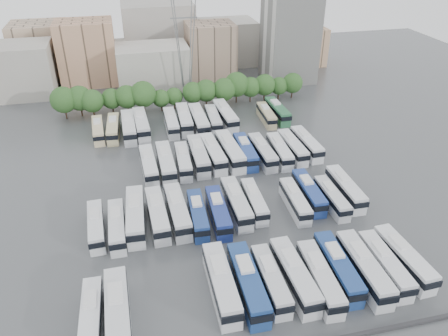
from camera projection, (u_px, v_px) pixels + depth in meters
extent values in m
plane|color=#424447|center=(220.00, 196.00, 78.27)|extent=(220.00, 220.00, 0.00)
cylinder|color=black|center=(66.00, 114.00, 107.14)|extent=(0.36, 0.36, 2.66)
sphere|color=#234C1E|center=(63.00, 100.00, 105.31)|extent=(6.38, 6.38, 6.38)
cylinder|color=black|center=(82.00, 111.00, 108.50)|extent=(0.36, 0.36, 2.56)
sphere|color=#234C1E|center=(79.00, 98.00, 106.74)|extent=(6.15, 6.15, 6.15)
cylinder|color=black|center=(94.00, 113.00, 107.87)|extent=(0.36, 0.36, 2.35)
sphere|color=#234C1E|center=(92.00, 101.00, 106.26)|extent=(5.63, 5.63, 5.63)
cylinder|color=black|center=(113.00, 109.00, 110.16)|extent=(0.36, 0.36, 2.12)
sphere|color=#234C1E|center=(112.00, 99.00, 108.71)|extent=(5.09, 5.09, 5.09)
cylinder|color=black|center=(128.00, 109.00, 109.98)|extent=(0.36, 0.36, 2.42)
sphere|color=#234C1E|center=(127.00, 97.00, 108.32)|extent=(5.80, 5.80, 5.80)
cylinder|color=black|center=(144.00, 108.00, 110.28)|extent=(0.36, 0.36, 2.70)
sphere|color=#234C1E|center=(143.00, 94.00, 108.42)|extent=(6.49, 6.49, 6.49)
cylinder|color=black|center=(162.00, 108.00, 111.58)|extent=(0.36, 0.36, 1.85)
sphere|color=#234C1E|center=(161.00, 98.00, 110.31)|extent=(4.43, 4.43, 4.43)
cylinder|color=black|center=(175.00, 106.00, 112.74)|extent=(0.36, 0.36, 1.86)
sphere|color=#234C1E|center=(174.00, 96.00, 111.47)|extent=(4.45, 4.45, 4.45)
cylinder|color=black|center=(193.00, 104.00, 113.36)|extent=(0.36, 0.36, 2.25)
sphere|color=#234C1E|center=(193.00, 92.00, 111.82)|extent=(5.40, 5.40, 5.40)
cylinder|color=black|center=(206.00, 102.00, 113.86)|extent=(0.36, 0.36, 2.39)
sphere|color=#234C1E|center=(206.00, 91.00, 112.22)|extent=(5.72, 5.72, 5.72)
cylinder|color=black|center=(224.00, 102.00, 114.28)|extent=(0.36, 0.36, 2.46)
sphere|color=#234C1E|center=(224.00, 89.00, 112.59)|extent=(5.90, 5.90, 5.90)
cylinder|color=black|center=(236.00, 98.00, 116.33)|extent=(0.36, 0.36, 2.71)
sphere|color=#234C1E|center=(236.00, 84.00, 114.47)|extent=(6.50, 6.50, 6.50)
cylinder|color=black|center=(250.00, 98.00, 116.94)|extent=(0.36, 0.36, 2.21)
sphere|color=#234C1E|center=(250.00, 87.00, 115.43)|extent=(5.31, 5.31, 5.31)
cylinder|color=black|center=(264.00, 96.00, 117.74)|extent=(0.36, 0.36, 2.36)
sphere|color=#234C1E|center=(265.00, 85.00, 116.12)|extent=(5.68, 5.68, 5.68)
cylinder|color=black|center=(278.00, 95.00, 118.86)|extent=(0.36, 0.36, 1.98)
sphere|color=#234C1E|center=(279.00, 86.00, 117.50)|extent=(4.75, 4.75, 4.75)
cylinder|color=black|center=(292.00, 94.00, 119.47)|extent=(0.36, 0.36, 2.27)
sphere|color=#234C1E|center=(293.00, 83.00, 117.91)|extent=(5.45, 5.45, 5.45)
cube|color=#9E998E|center=(19.00, 70.00, 118.55)|extent=(18.00, 14.00, 14.00)
cube|color=tan|center=(87.00, 53.00, 126.12)|extent=(16.00, 12.00, 18.00)
cube|color=#ADA89E|center=(153.00, 67.00, 124.45)|extent=(20.00, 14.00, 12.00)
cube|color=gray|center=(211.00, 50.00, 132.02)|extent=(14.00, 12.00, 16.00)
cube|color=gray|center=(159.00, 35.00, 140.02)|extent=(22.00, 16.00, 20.00)
cube|color=tan|center=(41.00, 50.00, 132.27)|extent=(16.00, 14.00, 16.00)
cube|color=#A39E93|center=(227.00, 42.00, 144.18)|extent=(18.00, 14.00, 14.00)
cube|color=tan|center=(302.00, 46.00, 144.36)|extent=(14.00, 12.00, 12.00)
cube|color=gray|center=(123.00, 58.00, 135.15)|extent=(12.00, 10.00, 10.00)
cube|color=silver|center=(290.00, 36.00, 127.10)|extent=(14.00, 14.00, 26.00)
cylinder|color=slate|center=(178.00, 37.00, 109.99)|extent=(2.90, 2.91, 33.83)
cylinder|color=slate|center=(176.00, 33.00, 113.35)|extent=(2.90, 2.91, 33.83)
cylinder|color=slate|center=(193.00, 36.00, 110.78)|extent=(2.90, 2.91, 33.83)
cylinder|color=slate|center=(191.00, 32.00, 114.14)|extent=(2.90, 2.91, 33.83)
cube|color=slate|center=(184.00, 18.00, 110.00)|extent=(7.00, 0.30, 0.30)
cube|color=silver|center=(92.00, 318.00, 52.88)|extent=(2.59, 10.90, 3.07)
cube|color=black|center=(91.00, 316.00, 52.47)|extent=(2.70, 11.07, 0.90)
cube|color=silver|center=(90.00, 299.00, 53.15)|extent=(1.61, 2.93, 0.40)
cube|color=silver|center=(118.00, 315.00, 52.90)|extent=(2.99, 12.97, 3.66)
cube|color=black|center=(117.00, 312.00, 52.41)|extent=(3.12, 13.17, 1.08)
cube|color=silver|center=(115.00, 293.00, 53.20)|extent=(1.89, 3.48, 0.47)
cube|color=silver|center=(221.00, 284.00, 57.36)|extent=(2.83, 12.76, 3.61)
cube|color=black|center=(221.00, 281.00, 56.88)|extent=(2.96, 12.96, 1.06)
cube|color=silver|center=(219.00, 264.00, 57.67)|extent=(1.84, 3.41, 0.47)
cube|color=navy|center=(248.00, 284.00, 57.37)|extent=(2.88, 12.79, 3.61)
cube|color=black|center=(248.00, 281.00, 56.89)|extent=(3.01, 12.99, 1.06)
cube|color=silver|center=(245.00, 264.00, 57.68)|extent=(1.85, 3.43, 0.47)
cube|color=silver|center=(271.00, 281.00, 58.16)|extent=(2.49, 11.28, 3.19)
cube|color=black|center=(271.00, 278.00, 57.74)|extent=(2.60, 11.45, 0.94)
cube|color=silver|center=(268.00, 263.00, 58.44)|extent=(1.62, 3.02, 0.41)
cube|color=silver|center=(294.00, 276.00, 58.65)|extent=(2.92, 12.50, 3.53)
cube|color=black|center=(295.00, 273.00, 58.18)|extent=(3.05, 12.69, 1.04)
cube|color=silver|center=(291.00, 257.00, 58.94)|extent=(1.84, 3.36, 0.46)
cube|color=silver|center=(319.00, 279.00, 58.36)|extent=(3.14, 12.08, 3.39)
cube|color=black|center=(320.00, 276.00, 57.90)|extent=(3.27, 12.27, 1.00)
cube|color=silver|center=(317.00, 260.00, 58.66)|extent=(1.85, 3.27, 0.44)
cube|color=navy|center=(337.00, 268.00, 60.05)|extent=(3.08, 12.14, 3.41)
cube|color=black|center=(339.00, 265.00, 59.59)|extent=(3.21, 12.33, 1.00)
cube|color=silver|center=(335.00, 250.00, 60.35)|extent=(1.85, 3.28, 0.44)
cube|color=silver|center=(364.00, 269.00, 59.82)|extent=(3.01, 12.72, 3.58)
cube|color=black|center=(365.00, 266.00, 59.34)|extent=(3.14, 12.91, 1.05)
cube|color=silver|center=(360.00, 250.00, 60.13)|extent=(1.88, 3.42, 0.46)
cube|color=silver|center=(384.00, 265.00, 60.63)|extent=(2.71, 11.66, 3.29)
cube|color=black|center=(386.00, 263.00, 60.19)|extent=(2.83, 11.84, 0.97)
cube|color=silver|center=(381.00, 248.00, 60.91)|extent=(1.71, 3.13, 0.43)
cube|color=silver|center=(403.00, 259.00, 61.72)|extent=(3.07, 11.91, 3.34)
cube|color=black|center=(405.00, 256.00, 61.27)|extent=(3.20, 12.09, 0.98)
cube|color=silver|center=(400.00, 242.00, 61.99)|extent=(1.82, 3.22, 0.43)
cube|color=silver|center=(96.00, 227.00, 68.33)|extent=(2.77, 10.77, 3.03)
cube|color=black|center=(96.00, 224.00, 67.93)|extent=(2.89, 10.94, 0.89)
cube|color=silver|center=(94.00, 213.00, 68.57)|extent=(1.65, 2.92, 0.39)
cube|color=silver|center=(117.00, 227.00, 68.18)|extent=(2.42, 11.10, 3.14)
cube|color=black|center=(117.00, 224.00, 67.76)|extent=(2.53, 11.27, 0.92)
cube|color=silver|center=(115.00, 212.00, 68.44)|extent=(1.59, 2.97, 0.41)
cube|color=silver|center=(136.00, 216.00, 70.13)|extent=(3.30, 12.91, 3.63)
cube|color=black|center=(135.00, 213.00, 69.65)|extent=(3.44, 13.10, 1.07)
cube|color=silver|center=(134.00, 200.00, 70.46)|extent=(1.97, 3.49, 0.47)
cube|color=silver|center=(158.00, 215.00, 70.58)|extent=(2.94, 12.21, 3.44)
cube|color=black|center=(157.00, 212.00, 70.13)|extent=(3.07, 12.39, 1.01)
cube|color=silver|center=(155.00, 200.00, 70.87)|extent=(1.82, 3.29, 0.44)
cube|color=silver|center=(178.00, 212.00, 71.28)|extent=(3.00, 12.45, 3.51)
cube|color=black|center=(178.00, 209.00, 70.81)|extent=(3.13, 12.64, 1.03)
cube|color=silver|center=(175.00, 197.00, 71.57)|extent=(1.85, 3.35, 0.45)
cube|color=navy|center=(198.00, 215.00, 70.82)|extent=(2.85, 11.08, 3.11)
cube|color=black|center=(198.00, 213.00, 70.41)|extent=(2.97, 11.25, 0.92)
cube|color=silver|center=(196.00, 202.00, 71.10)|extent=(1.69, 3.00, 0.40)
cube|color=navy|center=(218.00, 213.00, 71.27)|extent=(2.86, 11.62, 3.27)
cube|color=black|center=(218.00, 210.00, 70.84)|extent=(2.99, 11.80, 0.96)
cube|color=silver|center=(217.00, 198.00, 71.56)|extent=(1.74, 3.13, 0.42)
cube|color=silver|center=(236.00, 204.00, 73.35)|extent=(2.66, 12.21, 3.46)
cube|color=black|center=(237.00, 201.00, 72.89)|extent=(2.78, 12.40, 1.02)
cube|color=silver|center=(234.00, 189.00, 73.64)|extent=(1.75, 3.26, 0.45)
cube|color=silver|center=(254.00, 202.00, 74.23)|extent=(2.55, 10.70, 3.02)
cube|color=black|center=(254.00, 199.00, 73.82)|extent=(2.67, 10.86, 0.89)
cube|color=silver|center=(253.00, 189.00, 74.49)|extent=(1.59, 2.88, 0.39)
cube|color=silver|center=(295.00, 201.00, 74.25)|extent=(2.73, 10.89, 3.06)
cube|color=black|center=(295.00, 199.00, 73.84)|extent=(2.84, 11.05, 0.90)
cube|color=silver|center=(293.00, 189.00, 74.52)|extent=(1.65, 2.94, 0.40)
cube|color=navy|center=(309.00, 193.00, 76.42)|extent=(2.78, 11.42, 3.22)
cube|color=black|center=(309.00, 190.00, 75.99)|extent=(2.90, 11.60, 0.95)
cube|color=silver|center=(307.00, 180.00, 76.70)|extent=(1.70, 3.08, 0.42)
cube|color=silver|center=(331.00, 198.00, 75.11)|extent=(2.27, 10.58, 3.00)
cube|color=black|center=(332.00, 196.00, 74.71)|extent=(2.38, 10.74, 0.88)
cube|color=silver|center=(329.00, 186.00, 75.36)|extent=(1.51, 2.82, 0.39)
cube|color=silver|center=(345.00, 189.00, 77.26)|extent=(2.68, 11.77, 3.32)
cube|color=black|center=(346.00, 187.00, 76.82)|extent=(2.80, 11.94, 0.98)
cube|color=silver|center=(343.00, 176.00, 77.55)|extent=(1.71, 3.15, 0.43)
cube|color=silver|center=(149.00, 166.00, 84.42)|extent=(2.85, 11.93, 3.36)
cube|color=black|center=(149.00, 163.00, 83.97)|extent=(2.98, 12.11, 0.99)
cube|color=silver|center=(147.00, 154.00, 84.70)|extent=(1.77, 3.21, 0.44)
cube|color=silver|center=(166.00, 163.00, 84.96)|extent=(2.70, 12.66, 3.59)
cube|color=black|center=(166.00, 161.00, 84.48)|extent=(2.82, 12.85, 1.05)
cube|color=silver|center=(164.00, 151.00, 85.26)|extent=(1.79, 3.38, 0.46)
cube|color=silver|center=(183.00, 162.00, 85.98)|extent=(2.92, 11.45, 3.22)
cube|color=black|center=(183.00, 159.00, 85.55)|extent=(3.04, 11.63, 0.95)
cube|color=silver|center=(182.00, 150.00, 86.26)|extent=(1.74, 3.10, 0.42)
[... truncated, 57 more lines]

